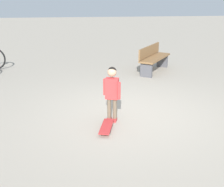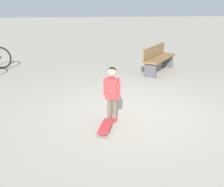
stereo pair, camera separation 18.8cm
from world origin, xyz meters
name	(u,v)px [view 1 (the left image)]	position (x,y,z in m)	size (l,w,h in m)	color
ground_plane	(133,113)	(0.00, 0.00, 0.00)	(50.00, 50.00, 0.00)	#9E9384
child_person	(112,88)	(0.30, -0.46, 0.66)	(0.32, 0.30, 1.06)	brown
skateboard	(107,127)	(0.70, -0.61, 0.06)	(0.67, 0.34, 0.07)	#B22D2D
street_bench	(154,58)	(-3.22, 1.25, 0.42)	(1.56, 1.28, 0.80)	brown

